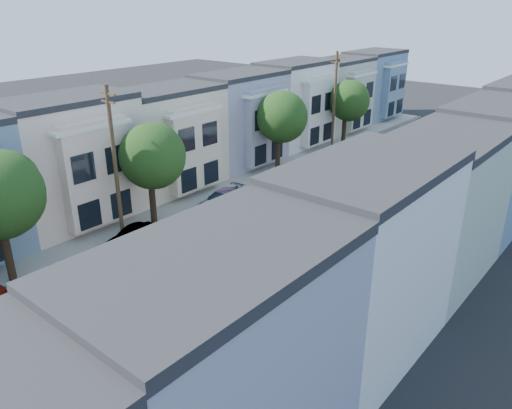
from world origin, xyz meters
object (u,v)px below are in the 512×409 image
(fedex_truck, at_px, (294,207))
(parked_right_c, at_px, (385,203))
(tree_c, at_px, (152,156))
(parked_right_d, at_px, (442,167))
(parked_left_d, at_px, (222,200))
(tree_e, at_px, (348,101))
(parked_left_c, at_px, (134,237))
(parked_right_b, at_px, (190,327))
(tree_far_r, at_px, (480,130))
(utility_pole_near, at_px, (115,165))
(lead_sedan, at_px, (377,186))
(tree_d, at_px, (281,117))
(utility_pole_far, at_px, (334,103))

(fedex_truck, relative_size, parked_right_c, 1.35)
(tree_c, bearing_deg, parked_right_d, 64.84)
(parked_left_d, bearing_deg, tree_e, 91.10)
(parked_left_c, height_order, parked_right_b, parked_right_b)
(parked_left_c, bearing_deg, parked_right_d, 66.30)
(tree_far_r, relative_size, utility_pole_near, 0.55)
(lead_sedan, height_order, parked_right_d, parked_right_d)
(parked_right_d, bearing_deg, tree_e, 167.97)
(utility_pole_near, height_order, parked_left_c, utility_pole_near)
(tree_c, xyz_separation_m, tree_e, (-0.00, 25.90, -0.07))
(lead_sedan, bearing_deg, parked_left_d, -136.13)
(lead_sedan, bearing_deg, tree_c, -129.78)
(utility_pole_near, bearing_deg, tree_e, 90.01)
(tree_c, height_order, fedex_truck, tree_c)
(parked_right_c, bearing_deg, lead_sedan, 129.69)
(tree_far_r, height_order, parked_right_c, tree_far_r)
(parked_right_b, bearing_deg, lead_sedan, 93.31)
(tree_far_r, height_order, parked_left_c, tree_far_r)
(parked_right_d, bearing_deg, fedex_truck, -101.57)
(parked_left_c, distance_m, parked_right_d, 28.63)
(utility_pole_near, bearing_deg, parked_right_b, -21.58)
(tree_d, relative_size, parked_right_b, 1.80)
(parked_right_c, bearing_deg, parked_left_c, -118.26)
(fedex_truck, distance_m, parked_left_c, 10.70)
(utility_pole_near, height_order, utility_pole_far, same)
(utility_pole_near, distance_m, parked_right_d, 29.33)
(tree_far_r, distance_m, utility_pole_near, 32.33)
(tree_d, height_order, tree_e, tree_d)
(lead_sedan, xyz_separation_m, parked_right_b, (2.12, -22.75, 0.04))
(tree_d, xyz_separation_m, parked_left_d, (1.40, -9.14, -4.58))
(tree_d, xyz_separation_m, parked_right_b, (11.20, -21.63, -4.55))
(tree_c, bearing_deg, tree_e, 90.00)
(tree_far_r, xyz_separation_m, parked_left_d, (-11.79, -21.42, -3.23))
(utility_pole_near, height_order, parked_right_c, utility_pole_near)
(tree_d, xyz_separation_m, tree_far_r, (13.20, 12.29, -1.35))
(parked_left_c, relative_size, parked_left_d, 0.85)
(tree_c, height_order, utility_pole_near, utility_pole_near)
(tree_d, bearing_deg, tree_c, -90.00)
(parked_left_d, bearing_deg, tree_far_r, 58.39)
(utility_pole_near, height_order, fedex_truck, utility_pole_near)
(utility_pole_near, bearing_deg, parked_left_c, -6.96)
(parked_left_c, distance_m, parked_right_c, 18.37)
(utility_pole_near, height_order, lead_sedan, utility_pole_near)
(parked_right_b, bearing_deg, fedex_truck, 102.37)
(lead_sedan, height_order, parked_right_b, parked_right_b)
(utility_pole_far, height_order, lead_sedan, utility_pole_far)
(tree_c, bearing_deg, utility_pole_far, 89.99)
(parked_left_d, xyz_separation_m, parked_right_c, (9.80, 7.31, 0.01))
(fedex_truck, xyz_separation_m, parked_left_d, (-6.56, -0.15, -1.09))
(tree_d, height_order, lead_sedan, tree_d)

